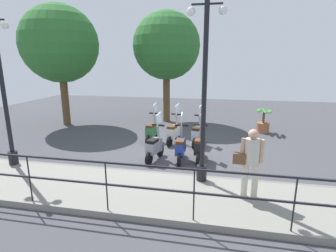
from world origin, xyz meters
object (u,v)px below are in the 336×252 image
at_px(scooter_near_2, 155,146).
at_px(scooter_far_2, 152,131).
at_px(scooter_near_1, 180,147).
at_px(scooter_far_0, 198,133).
at_px(lamp_post_near, 204,102).
at_px(tree_large, 60,44).
at_px(lamp_post_far, 4,99).
at_px(tree_distant, 166,46).
at_px(pedestrian_with_bag, 251,158).
at_px(potted_palm, 263,123).
at_px(scooter_far_1, 174,132).
at_px(scooter_near_0, 200,146).

relative_size(scooter_near_2, scooter_far_2, 1.00).
bearing_deg(scooter_near_1, scooter_far_0, -15.77).
bearing_deg(scooter_near_1, lamp_post_near, -156.21).
bearing_deg(lamp_post_near, tree_large, 53.04).
relative_size(lamp_post_far, tree_distant, 0.79).
xyz_separation_m(pedestrian_with_bag, scooter_near_2, (2.13, 2.72, -0.60)).
xyz_separation_m(lamp_post_near, potted_palm, (5.82, -2.34, -1.76)).
height_order(lamp_post_far, pedestrian_with_bag, lamp_post_far).
distance_m(scooter_far_1, scooter_far_2, 0.88).
bearing_deg(pedestrian_with_bag, scooter_near_2, 56.06).
distance_m(lamp_post_far, tree_large, 5.98).
relative_size(pedestrian_with_bag, potted_palm, 1.50).
bearing_deg(scooter_far_0, scooter_far_2, 98.66).
distance_m(lamp_post_near, scooter_far_2, 4.39).
xyz_separation_m(pedestrian_with_bag, potted_palm, (6.47, -1.24, -0.63)).
height_order(scooter_near_0, scooter_near_1, same).
xyz_separation_m(lamp_post_far, scooter_near_2, (1.48, -3.99, -1.64)).
xyz_separation_m(tree_large, scooter_far_0, (-2.15, -6.85, -3.46)).
xyz_separation_m(tree_distant, scooter_near_0, (-5.47, -2.22, -3.42)).
distance_m(lamp_post_near, tree_large, 9.24).
bearing_deg(lamp_post_near, scooter_near_0, 6.51).
xyz_separation_m(scooter_far_1, scooter_far_2, (0.02, 0.88, 0.00)).
relative_size(lamp_post_near, scooter_near_1, 2.99).
bearing_deg(scooter_far_2, scooter_far_0, -83.79).
bearing_deg(tree_distant, scooter_far_1, -164.26).
bearing_deg(scooter_near_0, scooter_far_2, 52.59).
xyz_separation_m(lamp_post_far, pedestrian_with_bag, (-0.65, -6.72, -1.04)).
bearing_deg(lamp_post_far, potted_palm, -53.81).
height_order(tree_large, scooter_near_1, tree_large).
height_order(lamp_post_far, potted_palm, lamp_post_far).
height_order(tree_large, scooter_near_2, tree_large).
xyz_separation_m(scooter_near_0, scooter_near_1, (-0.17, 0.60, 0.00)).
bearing_deg(tree_large, lamp_post_near, -126.96).
bearing_deg(scooter_near_1, scooter_far_2, 35.22).
xyz_separation_m(potted_palm, scooter_far_1, (-2.46, 3.67, 0.04)).
relative_size(potted_palm, scooter_far_1, 0.69).
bearing_deg(scooter_near_1, tree_large, 56.14).
relative_size(lamp_post_far, pedestrian_with_bag, 2.79).
distance_m(pedestrian_with_bag, scooter_near_1, 2.99).
distance_m(pedestrian_with_bag, potted_palm, 6.62).
relative_size(lamp_post_near, scooter_near_0, 2.99).
bearing_deg(pedestrian_with_bag, scooter_far_0, 24.84).
height_order(lamp_post_near, potted_palm, lamp_post_near).
relative_size(lamp_post_far, scooter_near_1, 2.88).
bearing_deg(pedestrian_with_bag, scooter_far_1, 35.29).
height_order(lamp_post_near, scooter_near_0, lamp_post_near).
bearing_deg(scooter_far_0, scooter_near_1, 178.04).
bearing_deg(pedestrian_with_bag, lamp_post_far, 88.54).
distance_m(scooter_near_2, scooter_far_0, 2.20).
relative_size(pedestrian_with_bag, tree_large, 0.27).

